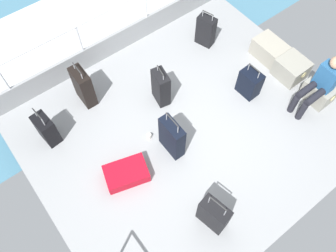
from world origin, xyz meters
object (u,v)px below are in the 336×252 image
(cargo_crate_0, at_px, (269,50))
(passenger_seated, at_px, (321,83))
(suitcase_4, at_px, (47,129))
(suitcase_5, at_px, (83,87))
(cargo_crate_2, at_px, (319,91))
(cargo_crate_1, at_px, (291,69))
(paper_cup, at_px, (149,136))
(suitcase_3, at_px, (161,87))
(suitcase_0, at_px, (126,173))
(suitcase_7, at_px, (172,137))
(suitcase_2, at_px, (250,83))
(suitcase_1, at_px, (206,31))
(suitcase_6, at_px, (214,215))

(cargo_crate_0, xyz_separation_m, passenger_seated, (1.20, -0.20, 0.39))
(suitcase_4, bearing_deg, suitcase_5, 109.36)
(cargo_crate_2, xyz_separation_m, suitcase_4, (-2.13, -4.10, 0.09))
(cargo_crate_1, distance_m, paper_cup, 2.86)
(suitcase_3, height_order, suitcase_4, suitcase_3)
(cargo_crate_1, relative_size, passenger_seated, 0.50)
(cargo_crate_0, distance_m, suitcase_4, 4.22)
(passenger_seated, bearing_deg, suitcase_0, -103.69)
(suitcase_4, distance_m, suitcase_7, 2.00)
(cargo_crate_1, bearing_deg, suitcase_4, -110.01)
(cargo_crate_2, height_order, paper_cup, cargo_crate_2)
(cargo_crate_0, height_order, cargo_crate_1, cargo_crate_1)
(cargo_crate_0, xyz_separation_m, suitcase_7, (0.43, -2.65, 0.18))
(cargo_crate_2, xyz_separation_m, suitcase_2, (-0.84, -0.87, 0.06))
(suitcase_4, bearing_deg, suitcase_2, 68.14)
(cargo_crate_0, height_order, paper_cup, cargo_crate_0)
(cargo_crate_0, relative_size, suitcase_1, 0.85)
(passenger_seated, distance_m, suitcase_0, 3.43)
(passenger_seated, height_order, suitcase_5, passenger_seated)
(cargo_crate_1, distance_m, suitcase_4, 4.36)
(suitcase_4, bearing_deg, cargo_crate_1, 69.99)
(suitcase_3, relative_size, suitcase_4, 1.04)
(suitcase_0, relative_size, suitcase_5, 0.87)
(cargo_crate_0, distance_m, suitcase_5, 3.48)
(passenger_seated, relative_size, suitcase_7, 1.21)
(suitcase_0, bearing_deg, cargo_crate_0, 96.47)
(cargo_crate_1, height_order, cargo_crate_2, cargo_crate_2)
(cargo_crate_1, xyz_separation_m, suitcase_0, (-0.17, -3.49, -0.09))
(suitcase_2, xyz_separation_m, suitcase_6, (1.35, -2.02, 0.04))
(suitcase_1, height_order, suitcase_2, suitcase_1)
(cargo_crate_0, relative_size, suitcase_6, 0.79)
(suitcase_4, bearing_deg, suitcase_0, 24.83)
(passenger_seated, distance_m, suitcase_6, 2.78)
(suitcase_0, xyz_separation_m, suitcase_3, (-0.84, 1.30, 0.24))
(passenger_seated, height_order, suitcase_1, passenger_seated)
(cargo_crate_1, distance_m, suitcase_0, 3.49)
(suitcase_6, distance_m, suitcase_7, 1.32)
(suitcase_0, distance_m, suitcase_1, 3.12)
(passenger_seated, bearing_deg, suitcase_4, -118.55)
(suitcase_1, xyz_separation_m, suitcase_7, (1.44, -1.93, 0.05))
(cargo_crate_2, distance_m, suitcase_5, 4.05)
(cargo_crate_0, height_order, suitcase_6, suitcase_6)
(cargo_crate_1, relative_size, cargo_crate_2, 1.02)
(suitcase_3, relative_size, suitcase_5, 0.93)
(suitcase_0, distance_m, suitcase_4, 1.47)
(passenger_seated, bearing_deg, suitcase_2, -140.50)
(suitcase_6, relative_size, paper_cup, 8.10)
(suitcase_3, bearing_deg, suitcase_4, -104.24)
(passenger_seated, xyz_separation_m, suitcase_1, (-2.21, -0.52, -0.26))
(suitcase_3, xyz_separation_m, suitcase_5, (-0.79, -1.04, 0.02))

